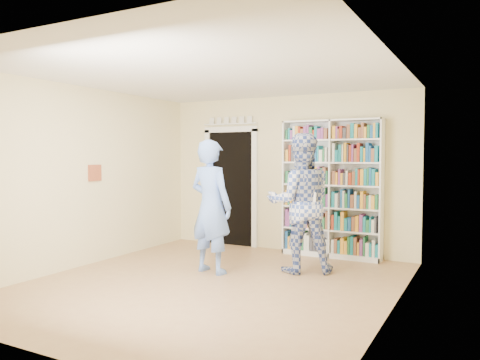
# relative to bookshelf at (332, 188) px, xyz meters

# --- Properties ---
(floor) EXTENTS (5.00, 5.00, 0.00)m
(floor) POSITION_rel_bookshelf_xyz_m (-0.87, -2.34, -1.13)
(floor) COLOR #A3744F
(floor) RESTS_ON ground
(ceiling) EXTENTS (5.00, 5.00, 0.00)m
(ceiling) POSITION_rel_bookshelf_xyz_m (-0.87, -2.34, 1.57)
(ceiling) COLOR white
(ceiling) RESTS_ON wall_back
(wall_back) EXTENTS (4.50, 0.00, 4.50)m
(wall_back) POSITION_rel_bookshelf_xyz_m (-0.87, 0.16, 0.22)
(wall_back) COLOR beige
(wall_back) RESTS_ON floor
(wall_left) EXTENTS (0.00, 5.00, 5.00)m
(wall_left) POSITION_rel_bookshelf_xyz_m (-3.12, -2.34, 0.22)
(wall_left) COLOR beige
(wall_left) RESTS_ON floor
(wall_right) EXTENTS (0.00, 5.00, 5.00)m
(wall_right) POSITION_rel_bookshelf_xyz_m (1.38, -2.34, 0.22)
(wall_right) COLOR beige
(wall_right) RESTS_ON floor
(bookshelf) EXTENTS (1.63, 0.31, 2.25)m
(bookshelf) POSITION_rel_bookshelf_xyz_m (0.00, 0.00, 0.00)
(bookshelf) COLOR white
(bookshelf) RESTS_ON floor
(doorway) EXTENTS (1.10, 0.08, 2.43)m
(doorway) POSITION_rel_bookshelf_xyz_m (-1.97, 0.13, 0.04)
(doorway) COLOR black
(doorway) RESTS_ON floor
(wall_art) EXTENTS (0.03, 0.25, 0.25)m
(wall_art) POSITION_rel_bookshelf_xyz_m (-3.10, -2.14, 0.27)
(wall_art) COLOR brown
(wall_art) RESTS_ON wall_left
(man_blue) EXTENTS (0.75, 0.56, 1.89)m
(man_blue) POSITION_rel_bookshelf_xyz_m (-1.20, -1.82, -0.19)
(man_blue) COLOR #6991EA
(man_blue) RESTS_ON floor
(man_plaid) EXTENTS (1.21, 1.13, 1.98)m
(man_plaid) POSITION_rel_bookshelf_xyz_m (-0.10, -1.18, -0.14)
(man_plaid) COLOR #334B9E
(man_plaid) RESTS_ON floor
(paper_sheet) EXTENTS (0.21, 0.04, 0.30)m
(paper_sheet) POSITION_rel_bookshelf_xyz_m (0.08, -1.34, -0.12)
(paper_sheet) COLOR white
(paper_sheet) RESTS_ON man_plaid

